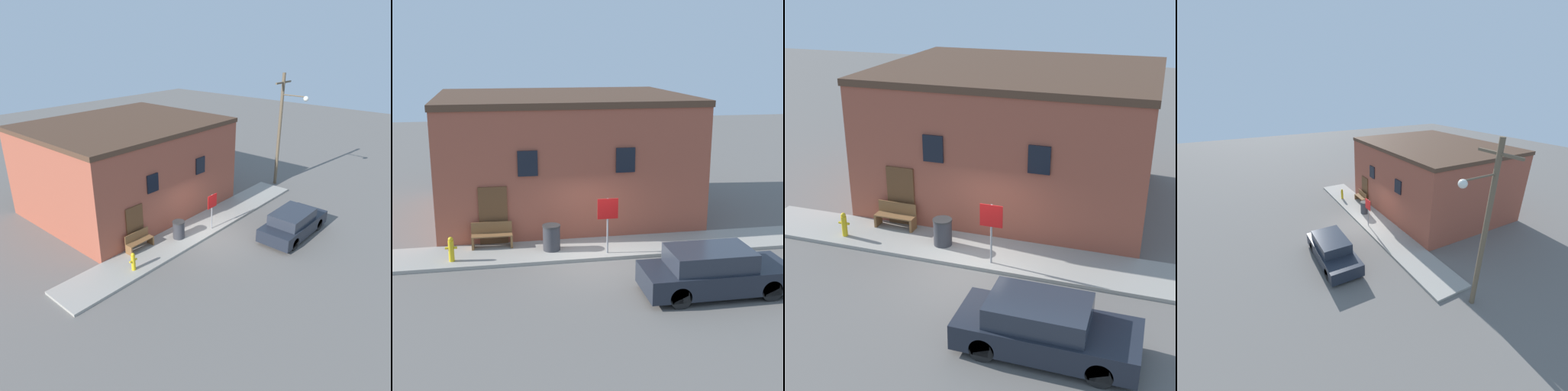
# 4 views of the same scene
# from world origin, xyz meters

# --- Properties ---
(ground_plane) EXTENTS (80.00, 80.00, 0.00)m
(ground_plane) POSITION_xyz_m (0.00, 0.00, 0.00)
(ground_plane) COLOR #66605B
(sidewalk) EXTENTS (16.05, 2.08, 0.12)m
(sidewalk) POSITION_xyz_m (0.00, 1.04, 0.06)
(sidewalk) COLOR #9E998E
(sidewalk) RESTS_ON ground
(brick_building) EXTENTS (10.14, 8.34, 5.05)m
(brick_building) POSITION_xyz_m (-0.28, 6.18, 2.53)
(brick_building) COLOR #9E4C38
(brick_building) RESTS_ON ground
(fire_hydrant) EXTENTS (0.38, 0.18, 0.83)m
(fire_hydrant) POSITION_xyz_m (-4.69, 0.58, 0.54)
(fire_hydrant) COLOR gold
(fire_hydrant) RESTS_ON sidewalk
(stop_sign) EXTENTS (0.70, 0.06, 1.91)m
(stop_sign) POSITION_xyz_m (0.48, 0.39, 1.46)
(stop_sign) COLOR gray
(stop_sign) RESTS_ON sidewalk
(bench) EXTENTS (1.41, 0.44, 0.87)m
(bench) POSITION_xyz_m (-3.36, 1.72, 0.54)
(bench) COLOR brown
(bench) RESTS_ON sidewalk
(trash_bin) EXTENTS (0.62, 0.62, 0.90)m
(trash_bin) POSITION_xyz_m (-1.35, 1.04, 0.57)
(trash_bin) COLOR #333338
(trash_bin) RESTS_ON sidewalk
(parked_car) EXTENTS (4.29, 1.74, 1.36)m
(parked_car) POSITION_xyz_m (2.85, -3.00, 0.65)
(parked_car) COLOR black
(parked_car) RESTS_ON ground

